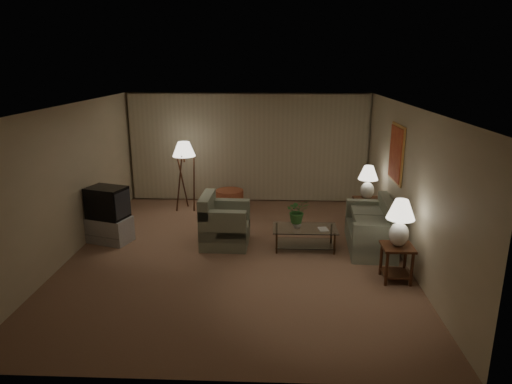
{
  "coord_description": "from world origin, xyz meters",
  "views": [
    {
      "loc": [
        0.68,
        -7.77,
        3.42
      ],
      "look_at": [
        0.32,
        0.6,
        1.02
      ],
      "focal_mm": 32.0,
      "sensor_mm": 36.0,
      "label": 1
    }
  ],
  "objects_px": {
    "armchair": "(225,225)",
    "side_table_far": "(366,207)",
    "table_lamp_far": "(368,179)",
    "floor_lamp": "(185,175)",
    "crt_tv": "(107,202)",
    "ottoman": "(230,199)",
    "coffee_table": "(305,235)",
    "tv_cabinet": "(110,229)",
    "table_lamp_near": "(400,219)",
    "vase": "(297,223)",
    "sofa": "(370,230)",
    "side_table_near": "(397,257)"
  },
  "relations": [
    {
      "from": "floor_lamp",
      "to": "table_lamp_near",
      "type": "bearing_deg",
      "value": -40.71
    },
    {
      "from": "crt_tv",
      "to": "ottoman",
      "type": "bearing_deg",
      "value": 64.39
    },
    {
      "from": "tv_cabinet",
      "to": "ottoman",
      "type": "distance_m",
      "value": 3.12
    },
    {
      "from": "tv_cabinet",
      "to": "crt_tv",
      "type": "height_order",
      "value": "crt_tv"
    },
    {
      "from": "crt_tv",
      "to": "floor_lamp",
      "type": "distance_m",
      "value": 2.35
    },
    {
      "from": "sofa",
      "to": "floor_lamp",
      "type": "height_order",
      "value": "floor_lamp"
    },
    {
      "from": "ottoman",
      "to": "tv_cabinet",
      "type": "bearing_deg",
      "value": -133.48
    },
    {
      "from": "armchair",
      "to": "side_table_far",
      "type": "relative_size",
      "value": 1.63
    },
    {
      "from": "tv_cabinet",
      "to": "floor_lamp",
      "type": "relative_size",
      "value": 0.56
    },
    {
      "from": "table_lamp_near",
      "to": "table_lamp_far",
      "type": "height_order",
      "value": "table_lamp_near"
    },
    {
      "from": "side_table_near",
      "to": "armchair",
      "type": "bearing_deg",
      "value": 154.37
    },
    {
      "from": "table_lamp_near",
      "to": "crt_tv",
      "type": "bearing_deg",
      "value": 164.48
    },
    {
      "from": "side_table_far",
      "to": "table_lamp_far",
      "type": "relative_size",
      "value": 0.83
    },
    {
      "from": "table_lamp_far",
      "to": "tv_cabinet",
      "type": "height_order",
      "value": "table_lamp_far"
    },
    {
      "from": "tv_cabinet",
      "to": "ottoman",
      "type": "xyz_separation_m",
      "value": [
        2.14,
        2.26,
        -0.03
      ]
    },
    {
      "from": "armchair",
      "to": "side_table_near",
      "type": "height_order",
      "value": "armchair"
    },
    {
      "from": "coffee_table",
      "to": "vase",
      "type": "height_order",
      "value": "vase"
    },
    {
      "from": "sofa",
      "to": "armchair",
      "type": "bearing_deg",
      "value": -87.15
    },
    {
      "from": "side_table_near",
      "to": "floor_lamp",
      "type": "xyz_separation_m",
      "value": [
        -4.09,
        3.52,
        0.45
      ]
    },
    {
      "from": "side_table_far",
      "to": "vase",
      "type": "relative_size",
      "value": 3.51
    },
    {
      "from": "table_lamp_near",
      "to": "ottoman",
      "type": "height_order",
      "value": "table_lamp_near"
    },
    {
      "from": "side_table_far",
      "to": "tv_cabinet",
      "type": "distance_m",
      "value": 5.33
    },
    {
      "from": "vase",
      "to": "armchair",
      "type": "bearing_deg",
      "value": 173.86
    },
    {
      "from": "side_table_far",
      "to": "armchair",
      "type": "bearing_deg",
      "value": -157.57
    },
    {
      "from": "side_table_far",
      "to": "coffee_table",
      "type": "distance_m",
      "value": 1.94
    },
    {
      "from": "coffee_table",
      "to": "tv_cabinet",
      "type": "xyz_separation_m",
      "value": [
        -3.81,
        0.19,
        -0.03
      ]
    },
    {
      "from": "table_lamp_far",
      "to": "floor_lamp",
      "type": "distance_m",
      "value": 4.19
    },
    {
      "from": "armchair",
      "to": "vase",
      "type": "distance_m",
      "value": 1.38
    },
    {
      "from": "armchair",
      "to": "tv_cabinet",
      "type": "relative_size",
      "value": 1.06
    },
    {
      "from": "coffee_table",
      "to": "ottoman",
      "type": "xyz_separation_m",
      "value": [
        -1.66,
        2.45,
        -0.06
      ]
    },
    {
      "from": "crt_tv",
      "to": "vase",
      "type": "height_order",
      "value": "crt_tv"
    },
    {
      "from": "table_lamp_near",
      "to": "coffee_table",
      "type": "xyz_separation_m",
      "value": [
        -1.39,
        1.25,
        -0.78
      ]
    },
    {
      "from": "side_table_far",
      "to": "table_lamp_far",
      "type": "distance_m",
      "value": 0.62
    },
    {
      "from": "table_lamp_far",
      "to": "ottoman",
      "type": "bearing_deg",
      "value": 160.13
    },
    {
      "from": "table_lamp_near",
      "to": "tv_cabinet",
      "type": "relative_size",
      "value": 0.83
    },
    {
      "from": "crt_tv",
      "to": "vase",
      "type": "distance_m",
      "value": 3.68
    },
    {
      "from": "tv_cabinet",
      "to": "crt_tv",
      "type": "xyz_separation_m",
      "value": [
        0.0,
        0.0,
        0.55
      ]
    },
    {
      "from": "side_table_near",
      "to": "coffee_table",
      "type": "height_order",
      "value": "side_table_near"
    },
    {
      "from": "side_table_far",
      "to": "tv_cabinet",
      "type": "xyz_separation_m",
      "value": [
        -5.2,
        -1.16,
        -0.16
      ]
    },
    {
      "from": "floor_lamp",
      "to": "vase",
      "type": "bearing_deg",
      "value": -41.7
    },
    {
      "from": "table_lamp_far",
      "to": "crt_tv",
      "type": "distance_m",
      "value": 5.33
    },
    {
      "from": "side_table_far",
      "to": "coffee_table",
      "type": "relative_size",
      "value": 0.5
    },
    {
      "from": "ottoman",
      "to": "table_lamp_far",
      "type": "bearing_deg",
      "value": -19.87
    },
    {
      "from": "sofa",
      "to": "crt_tv",
      "type": "distance_m",
      "value": 5.07
    },
    {
      "from": "crt_tv",
      "to": "vase",
      "type": "relative_size",
      "value": 4.85
    },
    {
      "from": "side_table_near",
      "to": "floor_lamp",
      "type": "height_order",
      "value": "floor_lamp"
    },
    {
      "from": "table_lamp_near",
      "to": "crt_tv",
      "type": "xyz_separation_m",
      "value": [
        -5.2,
        1.44,
        -0.25
      ]
    },
    {
      "from": "table_lamp_far",
      "to": "vase",
      "type": "xyz_separation_m",
      "value": [
        -1.54,
        -1.35,
        -0.52
      ]
    },
    {
      "from": "sofa",
      "to": "table_lamp_near",
      "type": "bearing_deg",
      "value": 10.17
    },
    {
      "from": "table_lamp_near",
      "to": "crt_tv",
      "type": "height_order",
      "value": "table_lamp_near"
    }
  ]
}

